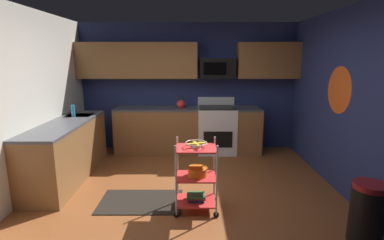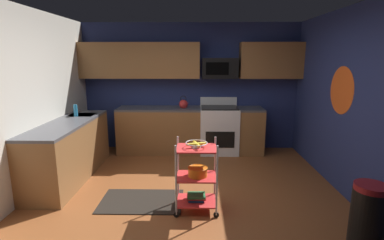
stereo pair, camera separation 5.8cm
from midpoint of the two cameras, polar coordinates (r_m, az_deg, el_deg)
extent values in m
cube|color=brown|center=(4.19, -1.36, -15.41)|extent=(4.40, 4.80, 0.04)
cube|color=navy|center=(6.18, -0.82, 6.37)|extent=(4.52, 0.06, 2.60)
cube|color=silver|center=(4.43, -31.67, 2.32)|extent=(0.06, 4.80, 2.60)
cube|color=navy|center=(4.32, 29.61, 2.33)|extent=(0.06, 4.80, 2.60)
cylinder|color=#E5591E|center=(4.74, 26.50, 5.20)|extent=(0.00, 0.68, 0.68)
cube|color=brown|center=(6.00, -0.85, -2.15)|extent=(2.92, 0.60, 0.88)
cube|color=#4C4C51|center=(5.90, -0.86, 2.18)|extent=(2.92, 0.60, 0.04)
cube|color=brown|center=(5.11, -23.09, -5.69)|extent=(0.60, 2.11, 0.88)
cube|color=#4C4C51|center=(5.00, -23.52, -0.65)|extent=(0.60, 2.11, 0.04)
cube|color=#B7BABC|center=(5.55, -21.01, 0.11)|extent=(0.44, 0.36, 0.16)
cube|color=white|center=(6.01, 4.72, -1.96)|extent=(0.76, 0.64, 0.92)
cube|color=black|center=(5.73, 4.96, -3.81)|extent=(0.56, 0.01, 0.32)
cube|color=white|center=(6.19, 4.61, 3.64)|extent=(0.76, 0.06, 0.18)
cube|color=black|center=(5.92, 4.80, 2.46)|extent=(0.72, 0.60, 0.02)
cube|color=brown|center=(6.06, -10.64, 11.27)|extent=(2.38, 0.33, 0.70)
cube|color=brown|center=(6.13, 14.47, 11.10)|extent=(1.22, 0.33, 0.70)
cube|color=black|center=(5.95, 4.85, 9.97)|extent=(0.70, 0.38, 0.40)
cube|color=black|center=(5.75, 4.40, 9.91)|extent=(0.44, 0.01, 0.24)
cylinder|color=silver|center=(3.57, -3.42, -11.71)|extent=(0.02, 0.02, 0.88)
cylinder|color=black|center=(3.77, -3.33, -17.85)|extent=(0.07, 0.02, 0.07)
cylinder|color=silver|center=(3.57, 4.54, -11.71)|extent=(0.02, 0.02, 0.88)
cylinder|color=black|center=(3.77, 4.43, -17.84)|extent=(0.07, 0.02, 0.07)
cylinder|color=silver|center=(3.92, -3.07, -9.47)|extent=(0.02, 0.02, 0.88)
cylinder|color=black|center=(4.10, -3.00, -15.19)|extent=(0.07, 0.02, 0.07)
cylinder|color=silver|center=(3.92, 4.13, -9.46)|extent=(0.02, 0.02, 0.88)
cylinder|color=black|center=(4.11, 4.03, -15.19)|extent=(0.07, 0.02, 0.07)
cube|color=red|center=(3.89, 0.54, -15.39)|extent=(0.49, 0.39, 0.02)
cube|color=red|center=(3.75, 0.55, -10.91)|extent=(0.49, 0.39, 0.02)
cube|color=red|center=(3.62, 0.56, -5.51)|extent=(0.49, 0.39, 0.02)
torus|color=silver|center=(3.60, 0.56, -4.46)|extent=(0.27, 0.27, 0.01)
cylinder|color=silver|center=(3.61, 0.56, -5.22)|extent=(0.12, 0.12, 0.02)
ellipsoid|color=yellow|center=(3.62, 1.32, -4.62)|extent=(0.17, 0.09, 0.04)
ellipsoid|color=yellow|center=(3.65, 0.32, -4.47)|extent=(0.09, 0.17, 0.04)
ellipsoid|color=yellow|center=(3.59, -0.20, -4.76)|extent=(0.17, 0.09, 0.04)
ellipsoid|color=yellow|center=(3.56, 0.80, -4.91)|extent=(0.09, 0.17, 0.04)
cylinder|color=orange|center=(3.72, 0.80, -10.02)|extent=(0.24, 0.24, 0.11)
torus|color=orange|center=(3.70, 0.80, -9.24)|extent=(0.25, 0.25, 0.01)
cube|color=#1E4C8C|center=(3.88, 0.54, -15.09)|extent=(0.20, 0.16, 0.03)
cube|color=#B22626|center=(3.87, 0.54, -14.76)|extent=(0.24, 0.15, 0.02)
cube|color=#26723F|center=(3.85, 0.54, -14.41)|extent=(0.23, 0.18, 0.03)
sphere|color=red|center=(5.89, -2.21, 3.07)|extent=(0.18, 0.18, 0.18)
sphere|color=black|center=(5.88, -2.22, 3.90)|extent=(0.03, 0.03, 0.03)
cone|color=red|center=(5.89, -1.43, 3.24)|extent=(0.09, 0.04, 0.06)
torus|color=black|center=(5.88, -2.22, 4.14)|extent=(0.12, 0.01, 0.12)
cylinder|color=#2D8CBF|center=(5.40, -22.15, 1.65)|extent=(0.06, 0.06, 0.20)
cylinder|color=black|center=(3.68, 30.55, -15.72)|extent=(0.34, 0.34, 0.60)
cylinder|color=maroon|center=(3.55, 31.13, -10.95)|extent=(0.33, 0.33, 0.06)
cube|color=black|center=(4.18, -10.10, -15.27)|extent=(1.10, 0.70, 0.01)
camera|label=1|loc=(0.03, -90.40, -0.09)|focal=27.51mm
camera|label=2|loc=(0.03, 89.60, 0.09)|focal=27.51mm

